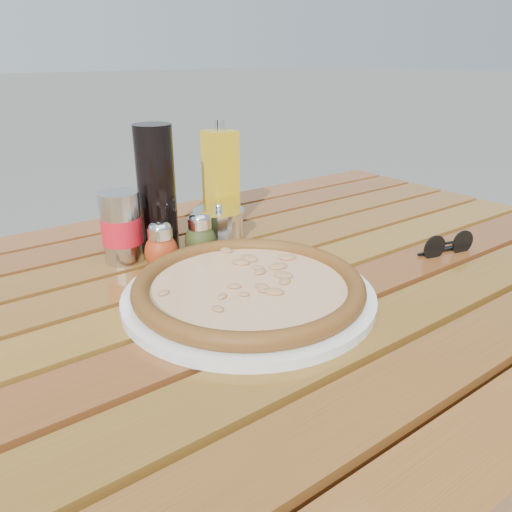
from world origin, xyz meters
TOP-DOWN VIEW (x-y plane):
  - table at (0.00, -0.00)m, footprint 1.40×0.90m
  - plate at (-0.06, -0.05)m, footprint 0.42×0.42m
  - pizza at (-0.06, -0.05)m, footprint 0.39×0.39m
  - pepper_shaker at (-0.11, 0.13)m, footprint 0.06×0.06m
  - oregano_shaker at (-0.04, 0.13)m, footprint 0.06×0.06m
  - dark_bottle at (-0.07, 0.21)m, footprint 0.07×0.07m
  - soda_can at (-0.15, 0.20)m, footprint 0.07×0.07m
  - olive_oil_cruet at (0.09, 0.26)m, footprint 0.06×0.06m
  - parmesan_tin at (0.04, 0.19)m, footprint 0.12×0.12m
  - sunglasses at (0.32, -0.11)m, footprint 0.11×0.04m

SIDE VIEW (x-z plane):
  - table at x=0.00m, z-range 0.30..1.05m
  - plate at x=-0.06m, z-range 0.75..0.76m
  - sunglasses at x=0.32m, z-range 0.74..0.79m
  - pizza at x=-0.06m, z-range 0.76..0.79m
  - parmesan_tin at x=0.04m, z-range 0.74..0.82m
  - pepper_shaker at x=-0.11m, z-range 0.75..0.83m
  - oregano_shaker at x=-0.04m, z-range 0.75..0.83m
  - soda_can at x=-0.15m, z-range 0.75..0.87m
  - olive_oil_cruet at x=0.09m, z-range 0.74..0.95m
  - dark_bottle at x=-0.07m, z-range 0.75..0.97m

